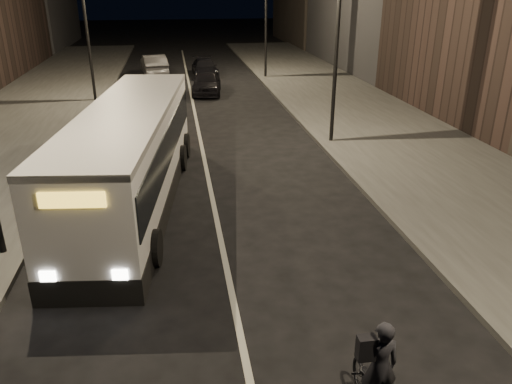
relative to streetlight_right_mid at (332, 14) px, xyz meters
name	(u,v)px	position (x,y,z in m)	size (l,w,h in m)	color
ground	(240,334)	(-5.33, -12.00, -5.36)	(180.00, 180.00, 0.00)	black
sidewalk_right	(376,127)	(3.17, 2.00, -5.28)	(7.00, 70.00, 0.16)	#343432
sidewalk_left	(2,144)	(-13.83, 2.00, -5.28)	(7.00, 70.00, 0.16)	#343432
streetlight_right_mid	(332,14)	(0.00, 0.00, 0.00)	(1.20, 0.44, 8.12)	black
streetlight_right_far	(262,0)	(0.00, 16.00, 0.00)	(1.20, 0.44, 8.12)	black
streetlight_left_far	(89,5)	(-10.66, 10.00, 0.00)	(1.20, 0.44, 8.12)	black
city_bus	(131,152)	(-7.77, -4.92, -3.69)	(3.78, 11.59, 3.07)	silver
cyclist_on_bicycle	(373,383)	(-3.49, -14.35, -4.72)	(0.66, 1.70, 1.94)	black
car_near	(206,82)	(-4.33, 11.44, -4.62)	(1.74, 4.32, 1.47)	black
car_mid	(154,65)	(-7.74, 18.67, -4.59)	(1.63, 4.68, 1.54)	#353537
car_far	(205,68)	(-4.01, 17.68, -4.74)	(1.74, 4.28, 1.24)	black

